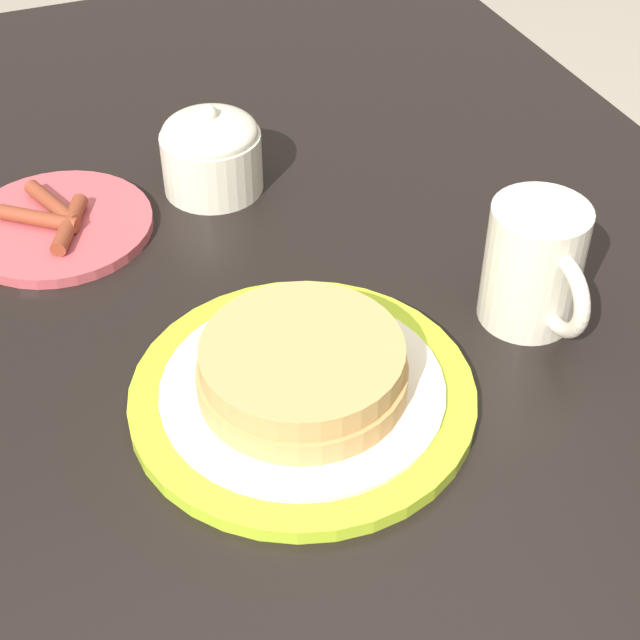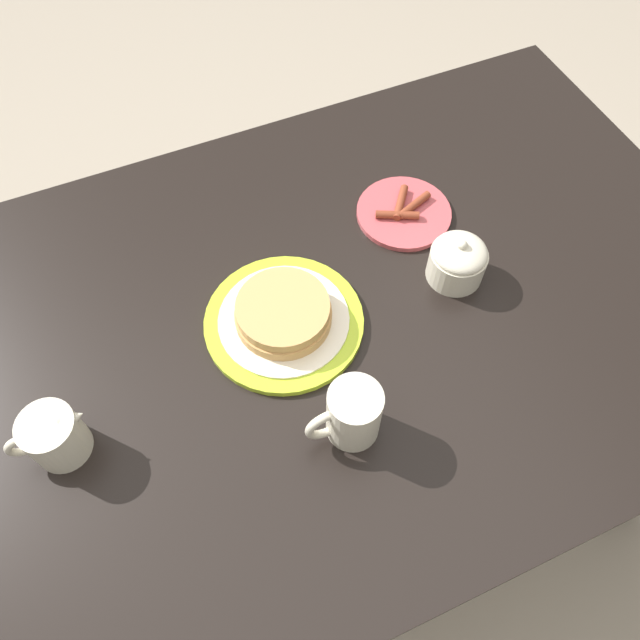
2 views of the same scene
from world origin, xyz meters
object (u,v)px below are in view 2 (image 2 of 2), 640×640
at_px(pancake_plate, 284,317).
at_px(coffee_mug, 352,414).
at_px(creamer_pitcher, 55,436).
at_px(side_plate_bacon, 404,212).
at_px(sugar_bowl, 458,260).

xyz_separation_m(pancake_plate, coffee_mug, (-0.02, 0.20, 0.03)).
relative_size(coffee_mug, creamer_pitcher, 0.95).
distance_m(pancake_plate, side_plate_bacon, 0.31).
relative_size(pancake_plate, sugar_bowl, 2.70).
height_order(pancake_plate, side_plate_bacon, pancake_plate).
xyz_separation_m(coffee_mug, creamer_pitcher, (0.38, -0.14, -0.01)).
xyz_separation_m(side_plate_bacon, creamer_pitcher, (0.64, 0.19, 0.04)).
bearing_deg(coffee_mug, creamer_pitcher, -19.59).
distance_m(creamer_pitcher, sugar_bowl, 0.66).
xyz_separation_m(pancake_plate, creamer_pitcher, (0.36, 0.07, 0.02)).
xyz_separation_m(side_plate_bacon, sugar_bowl, (-0.02, 0.15, 0.03)).
xyz_separation_m(side_plate_bacon, coffee_mug, (0.26, 0.33, 0.05)).
xyz_separation_m(pancake_plate, side_plate_bacon, (-0.28, -0.13, -0.01)).
relative_size(pancake_plate, coffee_mug, 2.27).
bearing_deg(sugar_bowl, creamer_pitcher, 3.67).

